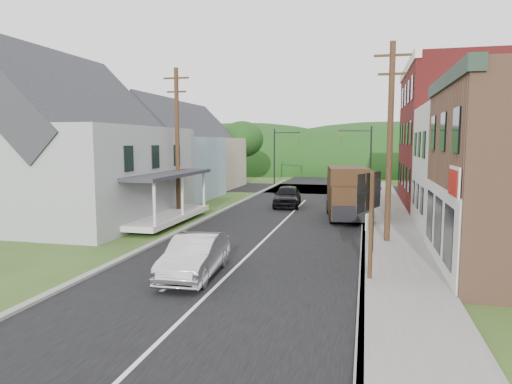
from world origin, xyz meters
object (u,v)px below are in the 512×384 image
Objects in this scene: delivery_van at (348,193)px; warning_sign at (373,210)px; dark_sedan at (287,196)px; route_sign_cluster at (370,209)px; silver_sedan at (195,257)px.

warning_sign is (1.33, -8.84, 0.29)m from delivery_van.
route_sign_cluster is (5.57, -16.77, 1.69)m from dark_sedan.
route_sign_cluster is (1.17, -12.56, 0.88)m from delivery_van.
route_sign_cluster reaches higher than dark_sedan.
silver_sedan is 6.13m from route_sign_cluster.
dark_sedan reaches higher than silver_sedan.
route_sign_cluster reaches higher than delivery_van.
dark_sedan is at bearing 85.50° from silver_sedan.
delivery_van is at bearing 67.13° from silver_sedan.
silver_sedan is 14.16m from delivery_van.
silver_sedan is 0.74× the size of delivery_van.
warning_sign is at bearing -71.03° from dark_sedan.
delivery_van is at bearing -48.49° from dark_sedan.
route_sign_cluster is (5.82, 0.79, 1.75)m from silver_sedan.
warning_sign is (0.16, 3.72, -0.60)m from route_sign_cluster.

